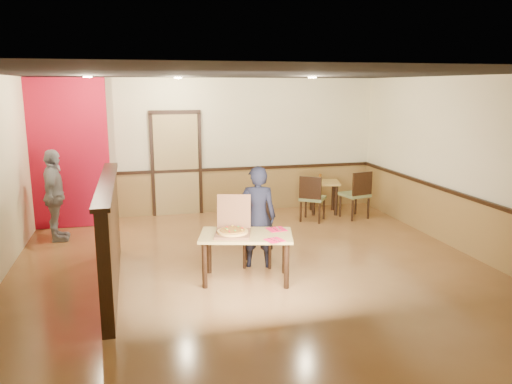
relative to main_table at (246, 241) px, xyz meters
The scene contains 26 objects.
floor 0.74m from the main_table, 63.79° to the left, with size 7.00×7.00×0.00m, color #A4713F.
ceiling 2.29m from the main_table, 63.79° to the left, with size 7.00×7.00×0.00m, color black.
wall_back 4.03m from the main_table, 86.89° to the left, with size 7.00×7.00×0.00m, color #FBF4C4.
wall_right 3.83m from the main_table, ahead, with size 7.00×7.00×0.00m, color #FBF4C4.
wainscot_back 3.91m from the main_table, 86.86° to the left, with size 7.00×0.04×0.90m, color olive.
chair_rail_back 3.91m from the main_table, 86.85° to the left, with size 7.00×0.06×0.06m, color black.
wainscot_right 3.71m from the main_table, ahead, with size 0.04×7.00×0.90m, color olive.
chair_rail_right 3.71m from the main_table, ahead, with size 0.06×7.00×0.06m, color black.
back_door 3.97m from the main_table, 98.56° to the left, with size 0.90×0.06×2.10m, color tan.
booth_partition 1.81m from the main_table, behind, with size 0.20×3.10×1.44m.
red_accent_panel 4.44m from the main_table, 128.03° to the left, with size 1.60×0.20×2.78m, color #A70B23.
spot_a 3.78m from the main_table, 133.03° to the left, with size 0.14×0.14×0.02m, color #FFE2B2.
spot_b 3.73m from the main_table, 101.29° to the left, with size 0.14×0.14×0.02m, color #FFE2B2.
spot_c 3.36m from the main_table, 50.16° to the left, with size 0.14×0.14×0.02m, color #FFE2B2.
main_table is the anchor object (origin of this frame).
diner_chair 0.72m from the main_table, 63.31° to the left, with size 0.56×0.56×0.91m.
side_chair_left 3.31m from the main_table, 54.16° to the left, with size 0.63×0.63×0.92m.
side_chair_right 3.94m from the main_table, 42.68° to the left, with size 0.59×0.59×0.98m.
side_table 4.09m from the main_table, 53.58° to the left, with size 0.77×0.77×0.67m.
diner 0.61m from the main_table, 60.37° to the left, with size 0.55×0.36×1.52m, color black.
passerby 3.80m from the main_table, 137.30° to the left, with size 0.93×0.39×1.59m, color #919299.
pizza_box 0.25m from the main_table, 165.12° to the left, with size 0.60×0.66×0.49m.
pizza 0.24m from the main_table, behind, with size 0.42×0.42×0.03m, color gold.
napkin_near 0.48m from the main_table, 50.99° to the right, with size 0.27×0.27×0.01m.
napkin_far 0.49m from the main_table, 13.07° to the left, with size 0.27×0.27×0.01m.
condiment 4.15m from the main_table, 54.99° to the left, with size 0.06×0.06×0.14m, color brown.
Camera 1 is at (-1.65, -6.79, 2.64)m, focal length 35.00 mm.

